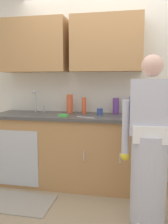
% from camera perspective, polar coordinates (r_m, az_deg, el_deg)
% --- Properties ---
extents(ground_plane, '(9.00, 9.00, 0.00)m').
position_cam_1_polar(ground_plane, '(2.76, 4.05, -22.83)').
color(ground_plane, '#998466').
extents(kitchen_wall_with_uppers, '(4.80, 0.44, 2.70)m').
position_cam_1_polar(kitchen_wall_with_uppers, '(3.39, 4.17, 8.90)').
color(kitchen_wall_with_uppers, silver).
rests_on(kitchen_wall_with_uppers, ground).
extents(counter_cabinet, '(1.90, 0.62, 0.90)m').
position_cam_1_polar(counter_cabinet, '(3.31, -3.90, -9.03)').
color(counter_cabinet, '#B27F4C').
rests_on(counter_cabinet, ground).
extents(countertop, '(1.96, 0.66, 0.04)m').
position_cam_1_polar(countertop, '(3.21, -3.92, -0.96)').
color(countertop, '#474442').
rests_on(countertop, counter_cabinet).
extents(sink, '(0.50, 0.36, 0.35)m').
position_cam_1_polar(sink, '(3.37, -11.54, -0.60)').
color(sink, '#B7BABF').
rests_on(sink, counter_cabinet).
extents(person_at_sink, '(0.55, 0.34, 1.62)m').
position_cam_1_polar(person_at_sink, '(2.44, 15.03, -9.41)').
color(person_at_sink, white).
rests_on(person_at_sink, ground).
extents(floor_mat, '(0.80, 0.50, 0.01)m').
position_cam_1_polar(floor_mat, '(3.05, -15.27, -19.74)').
color(floor_mat, gray).
rests_on(floor_mat, ground).
extents(bottle_soap, '(0.08, 0.08, 0.24)m').
position_cam_1_polar(bottle_soap, '(3.30, 11.24, 1.59)').
color(bottle_soap, '#334CB2').
rests_on(bottle_soap, countertop).
extents(bottle_water_tall, '(0.08, 0.08, 0.21)m').
position_cam_1_polar(bottle_water_tall, '(3.28, 7.45, 1.40)').
color(bottle_water_tall, '#66388C').
rests_on(bottle_water_tall, countertop).
extents(bottle_cleaner_spray, '(0.06, 0.06, 0.22)m').
position_cam_1_polar(bottle_cleaner_spray, '(3.29, -0.01, 1.53)').
color(bottle_cleaner_spray, '#E05933').
rests_on(bottle_cleaner_spray, countertop).
extents(bottle_dish_liquid, '(0.08, 0.08, 0.26)m').
position_cam_1_polar(bottle_dish_liquid, '(3.34, -3.37, 1.93)').
color(bottle_dish_liquid, '#E05933').
rests_on(bottle_dish_liquid, countertop).
extents(cup_by_sink, '(0.08, 0.08, 0.09)m').
position_cam_1_polar(cup_by_sink, '(3.16, 3.72, 0.06)').
color(cup_by_sink, '#33478C').
rests_on(cup_by_sink, countertop).
extents(knife_on_counter, '(0.23, 0.11, 0.01)m').
position_cam_1_polar(knife_on_counter, '(2.95, 0.37, -1.23)').
color(knife_on_counter, silver).
rests_on(knife_on_counter, countertop).
extents(sponge, '(0.11, 0.07, 0.03)m').
position_cam_1_polar(sponge, '(3.03, -4.86, -0.80)').
color(sponge, '#4CBF4C').
rests_on(sponge, countertop).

